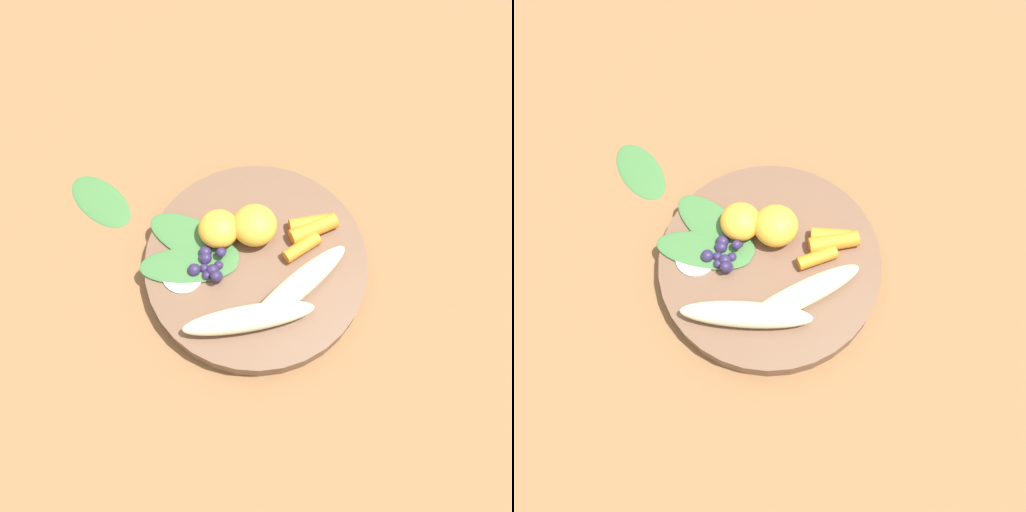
# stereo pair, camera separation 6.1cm
# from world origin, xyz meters

# --- Properties ---
(ground_plane) EXTENTS (2.40, 2.40, 0.00)m
(ground_plane) POSITION_xyz_m (0.00, 0.00, 0.00)
(ground_plane) COLOR brown
(bowl) EXTENTS (0.26, 0.26, 0.03)m
(bowl) POSITION_xyz_m (0.00, 0.00, 0.01)
(bowl) COLOR brown
(bowl) RESTS_ON ground_plane
(banana_peeled_left) EXTENTS (0.09, 0.14, 0.03)m
(banana_peeled_left) POSITION_xyz_m (-0.05, -0.04, 0.04)
(banana_peeled_left) COLOR beige
(banana_peeled_left) RESTS_ON bowl
(banana_peeled_right) EXTENTS (0.03, 0.15, 0.03)m
(banana_peeled_right) POSITION_xyz_m (-0.07, 0.02, 0.04)
(banana_peeled_right) COLOR beige
(banana_peeled_right) RESTS_ON bowl
(orange_segment_near) EXTENTS (0.05, 0.05, 0.04)m
(orange_segment_near) POSITION_xyz_m (0.04, 0.03, 0.05)
(orange_segment_near) COLOR #F4A833
(orange_segment_near) RESTS_ON bowl
(orange_segment_far) EXTENTS (0.05, 0.05, 0.04)m
(orange_segment_far) POSITION_xyz_m (0.03, -0.01, 0.05)
(orange_segment_far) COLOR #F4A833
(orange_segment_far) RESTS_ON bowl
(carrot_front) EXTENTS (0.03, 0.05, 0.02)m
(carrot_front) POSITION_xyz_m (0.00, -0.05, 0.04)
(carrot_front) COLOR orange
(carrot_front) RESTS_ON bowl
(carrot_mid_left) EXTENTS (0.03, 0.06, 0.02)m
(carrot_mid_left) POSITION_xyz_m (0.02, -0.07, 0.04)
(carrot_mid_left) COLOR orange
(carrot_mid_left) RESTS_ON bowl
(carrot_mid_right) EXTENTS (0.02, 0.05, 0.02)m
(carrot_mid_right) POSITION_xyz_m (0.03, -0.07, 0.04)
(carrot_mid_right) COLOR orange
(carrot_mid_right) RESTS_ON bowl
(blueberry_pile) EXTENTS (0.05, 0.05, 0.02)m
(blueberry_pile) POSITION_xyz_m (0.00, 0.05, 0.04)
(blueberry_pile) COLOR #2D234C
(blueberry_pile) RESTS_ON bowl
(coconut_shred_patch) EXTENTS (0.05, 0.05, 0.00)m
(coconut_shred_patch) POSITION_xyz_m (-0.00, 0.09, 0.03)
(coconut_shred_patch) COLOR white
(coconut_shred_patch) RESTS_ON bowl
(kale_leaf_left) EXTENTS (0.11, 0.12, 0.01)m
(kale_leaf_left) POSITION_xyz_m (0.04, 0.06, 0.03)
(kale_leaf_left) COLOR #3D7038
(kale_leaf_left) RESTS_ON bowl
(kale_leaf_right) EXTENTS (0.06, 0.12, 0.01)m
(kale_leaf_right) POSITION_xyz_m (0.01, 0.08, 0.03)
(kale_leaf_right) COLOR #3D7038
(kale_leaf_right) RESTS_ON bowl
(kale_leaf_stray) EXTENTS (0.11, 0.10, 0.01)m
(kale_leaf_stray) POSITION_xyz_m (0.13, 0.17, 0.00)
(kale_leaf_stray) COLOR #3D7038
(kale_leaf_stray) RESTS_ON ground_plane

